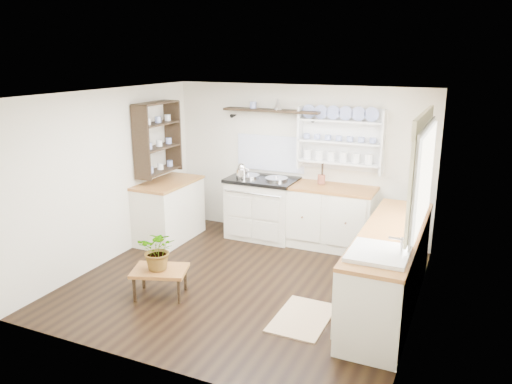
% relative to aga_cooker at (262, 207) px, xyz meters
% --- Properties ---
extents(floor, '(4.00, 3.80, 0.01)m').
position_rel_aga_cooker_xyz_m(floor, '(0.46, -1.57, -0.47)').
color(floor, black).
rests_on(floor, ground).
extents(wall_back, '(4.00, 0.02, 2.30)m').
position_rel_aga_cooker_xyz_m(wall_back, '(0.46, 0.33, 0.68)').
color(wall_back, beige).
rests_on(wall_back, ground).
extents(wall_right, '(0.02, 3.80, 2.30)m').
position_rel_aga_cooker_xyz_m(wall_right, '(2.46, -1.57, 0.68)').
color(wall_right, beige).
rests_on(wall_right, ground).
extents(wall_left, '(0.02, 3.80, 2.30)m').
position_rel_aga_cooker_xyz_m(wall_left, '(-1.54, -1.57, 0.68)').
color(wall_left, beige).
rests_on(wall_left, ground).
extents(ceiling, '(4.00, 3.80, 0.01)m').
position_rel_aga_cooker_xyz_m(ceiling, '(0.46, -1.57, 1.83)').
color(ceiling, white).
rests_on(ceiling, wall_back).
extents(window, '(0.08, 1.55, 1.22)m').
position_rel_aga_cooker_xyz_m(window, '(2.41, -1.42, 1.09)').
color(window, white).
rests_on(window, wall_right).
extents(aga_cooker, '(1.04, 0.72, 0.96)m').
position_rel_aga_cooker_xyz_m(aga_cooker, '(0.00, 0.00, 0.00)').
color(aga_cooker, beige).
rests_on(aga_cooker, floor).
extents(back_cabinets, '(1.27, 0.63, 0.90)m').
position_rel_aga_cooker_xyz_m(back_cabinets, '(1.06, 0.03, -0.01)').
color(back_cabinets, beige).
rests_on(back_cabinets, floor).
extents(right_cabinets, '(0.62, 2.43, 0.90)m').
position_rel_aga_cooker_xyz_m(right_cabinets, '(2.16, -1.47, -0.01)').
color(right_cabinets, beige).
rests_on(right_cabinets, floor).
extents(belfast_sink, '(0.55, 0.60, 0.45)m').
position_rel_aga_cooker_xyz_m(belfast_sink, '(2.16, -2.22, 0.33)').
color(belfast_sink, white).
rests_on(belfast_sink, right_cabinets).
extents(left_cabinets, '(0.62, 1.13, 0.90)m').
position_rel_aga_cooker_xyz_m(left_cabinets, '(-1.24, -0.67, -0.01)').
color(left_cabinets, beige).
rests_on(left_cabinets, floor).
extents(plate_rack, '(1.20, 0.22, 0.90)m').
position_rel_aga_cooker_xyz_m(plate_rack, '(1.11, 0.29, 1.08)').
color(plate_rack, white).
rests_on(plate_rack, wall_back).
extents(high_shelf, '(1.50, 0.29, 0.16)m').
position_rel_aga_cooker_xyz_m(high_shelf, '(0.06, 0.21, 1.44)').
color(high_shelf, black).
rests_on(high_shelf, wall_back).
extents(left_shelving, '(0.28, 0.80, 1.05)m').
position_rel_aga_cooker_xyz_m(left_shelving, '(-1.38, -0.67, 1.08)').
color(left_shelving, black).
rests_on(left_shelving, wall_left).
extents(kettle, '(0.18, 0.18, 0.22)m').
position_rel_aga_cooker_xyz_m(kettle, '(-0.28, -0.12, 0.57)').
color(kettle, silver).
rests_on(kettle, aga_cooker).
extents(utensil_crock, '(0.11, 0.11, 0.13)m').
position_rel_aga_cooker_xyz_m(utensil_crock, '(0.89, 0.11, 0.50)').
color(utensil_crock, brown).
rests_on(utensil_crock, back_cabinets).
extents(center_table, '(0.72, 0.62, 0.33)m').
position_rel_aga_cooker_xyz_m(center_table, '(-0.29, -2.29, -0.18)').
color(center_table, brown).
rests_on(center_table, floor).
extents(potted_plant, '(0.52, 0.48, 0.48)m').
position_rel_aga_cooker_xyz_m(potted_plant, '(-0.29, -2.29, 0.10)').
color(potted_plant, '#3F7233').
rests_on(potted_plant, center_table).
extents(floor_rug, '(0.56, 0.85, 0.02)m').
position_rel_aga_cooker_xyz_m(floor_rug, '(1.39, -2.12, -0.46)').
color(floor_rug, '#997F59').
rests_on(floor_rug, floor).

